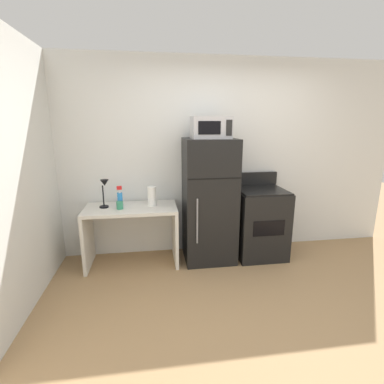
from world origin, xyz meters
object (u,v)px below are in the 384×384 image
(coffee_mug, at_px, (120,205))
(oven_range, at_px, (260,222))
(spray_bottle, at_px, (120,198))
(microwave, at_px, (211,128))
(desk, at_px, (132,224))
(paper_towel_roll, at_px, (152,196))
(refrigerator, at_px, (209,201))
(desk_lamp, at_px, (104,189))

(coffee_mug, distance_m, oven_range, 1.84)
(coffee_mug, height_order, spray_bottle, spray_bottle)
(spray_bottle, height_order, microwave, microwave)
(desk, xyz_separation_m, oven_range, (1.69, -0.01, -0.05))
(paper_towel_roll, bearing_deg, refrigerator, -4.10)
(desk_lamp, distance_m, coffee_mug, 0.28)
(desk, relative_size, paper_towel_roll, 4.72)
(coffee_mug, xyz_separation_m, refrigerator, (1.12, 0.06, -0.01))
(oven_range, bearing_deg, refrigerator, 179.64)
(refrigerator, distance_m, oven_range, 0.77)
(desk_lamp, relative_size, coffee_mug, 3.72)
(coffee_mug, xyz_separation_m, microwave, (1.12, 0.04, 0.91))
(desk, height_order, spray_bottle, spray_bottle)
(refrigerator, xyz_separation_m, oven_range, (0.70, -0.00, -0.32))
(spray_bottle, bearing_deg, refrigerator, -5.82)
(desk, distance_m, desk_lamp, 0.56)
(desk, height_order, paper_towel_roll, paper_towel_roll)
(refrigerator, distance_m, microwave, 0.92)
(desk_lamp, height_order, microwave, microwave)
(desk, height_order, oven_range, oven_range)
(desk, bearing_deg, paper_towel_roll, 10.06)
(oven_range, bearing_deg, spray_bottle, 176.25)
(spray_bottle, bearing_deg, paper_towel_roll, -8.93)
(refrigerator, bearing_deg, coffee_mug, -177.06)
(desk, bearing_deg, spray_bottle, 141.12)
(desk, height_order, desk_lamp, desk_lamp)
(refrigerator, height_order, microwave, microwave)
(desk, bearing_deg, microwave, -1.52)
(desk, distance_m, paper_towel_roll, 0.44)
(coffee_mug, xyz_separation_m, paper_towel_roll, (0.39, 0.11, 0.07))
(coffee_mug, bearing_deg, oven_range, 1.67)
(refrigerator, relative_size, microwave, 3.44)
(coffee_mug, bearing_deg, microwave, 1.85)
(microwave, bearing_deg, paper_towel_roll, 174.25)
(spray_bottle, height_order, refrigerator, refrigerator)
(microwave, bearing_deg, spray_bottle, 173.12)
(desk_lamp, bearing_deg, microwave, -2.02)
(spray_bottle, relative_size, refrigerator, 0.16)
(desk, xyz_separation_m, spray_bottle, (-0.14, 0.11, 0.33))
(paper_towel_roll, relative_size, oven_range, 0.22)
(spray_bottle, distance_m, refrigerator, 1.14)
(paper_towel_roll, distance_m, refrigerator, 0.73)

